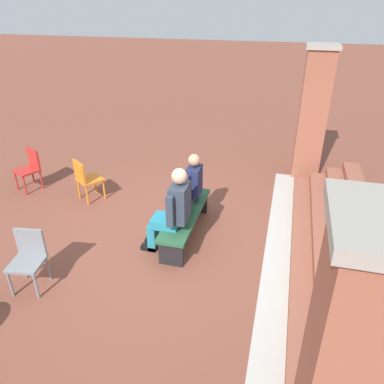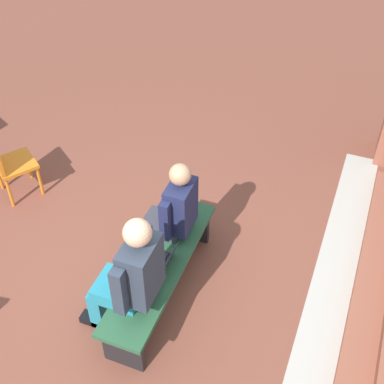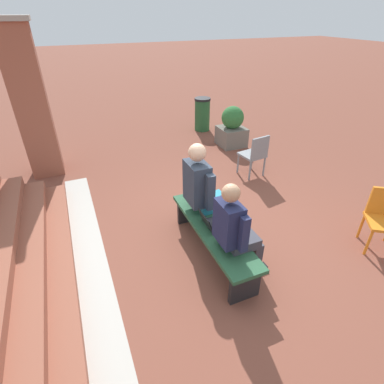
% 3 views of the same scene
% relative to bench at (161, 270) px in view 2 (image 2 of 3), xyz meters
% --- Properties ---
extents(ground_plane, '(60.00, 60.00, 0.00)m').
position_rel_bench_xyz_m(ground_plane, '(0.23, -0.16, -0.35)').
color(ground_plane, brown).
extents(concrete_strip, '(5.76, 0.40, 0.01)m').
position_rel_bench_xyz_m(concrete_strip, '(-0.00, 1.53, -0.35)').
color(concrete_strip, '#B7B2A8').
rests_on(concrete_strip, ground).
extents(bench, '(1.80, 0.44, 0.45)m').
position_rel_bench_xyz_m(bench, '(0.00, 0.00, 0.00)').
color(bench, '#285638').
rests_on(bench, ground).
extents(person_student, '(0.52, 0.66, 1.31)m').
position_rel_bench_xyz_m(person_student, '(-0.42, -0.07, 0.35)').
color(person_student, '#383842').
rests_on(person_student, ground).
extents(person_adult, '(0.59, 0.75, 1.43)m').
position_rel_bench_xyz_m(person_adult, '(0.44, -0.07, 0.40)').
color(person_adult, teal).
rests_on(person_adult, ground).
extents(laptop, '(0.32, 0.29, 0.21)m').
position_rel_bench_xyz_m(laptop, '(0.02, 0.01, 0.15)').
color(laptop, black).
rests_on(laptop, bench).
extents(plastic_chair_by_pillar, '(0.58, 0.58, 0.84)m').
position_rel_bench_xyz_m(plastic_chair_by_pillar, '(-0.70, -2.18, 0.13)').
color(plastic_chair_by_pillar, orange).
rests_on(plastic_chair_by_pillar, ground).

